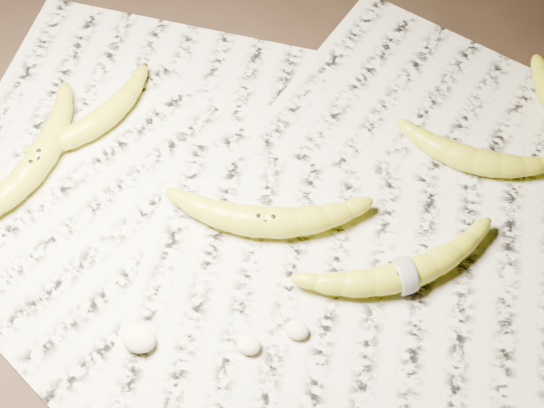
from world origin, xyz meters
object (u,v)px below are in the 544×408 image
(banana_left_a, at_px, (36,162))
(banana_upper_a, at_px, (474,159))
(banana_center, at_px, (266,221))
(banana_left_b, at_px, (99,119))
(banana_taped, at_px, (404,274))

(banana_left_a, relative_size, banana_upper_a, 1.20)
(banana_center, height_order, banana_upper_a, banana_center)
(banana_left_a, relative_size, banana_center, 0.99)
(banana_left_a, bearing_deg, banana_left_b, -21.53)
(banana_left_a, relative_size, banana_taped, 0.98)
(banana_left_b, bearing_deg, banana_upper_a, -51.94)
(banana_left_a, distance_m, banana_center, 0.30)
(banana_left_a, relative_size, banana_left_b, 1.25)
(banana_left_b, distance_m, banana_taped, 0.43)
(banana_center, relative_size, banana_taped, 0.99)
(banana_upper_a, bearing_deg, banana_taped, -104.55)
(banana_left_a, distance_m, banana_left_b, 0.10)
(banana_left_a, distance_m, banana_taped, 0.47)
(banana_left_b, height_order, banana_taped, banana_taped)
(banana_left_b, relative_size, banana_center, 0.79)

